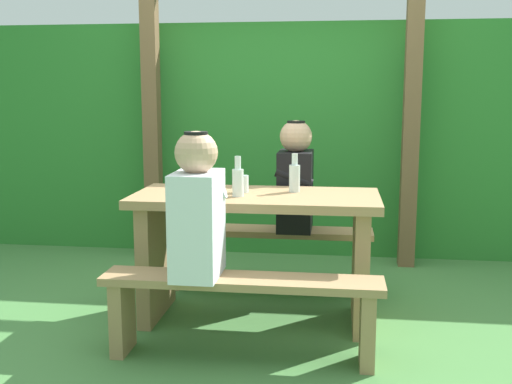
% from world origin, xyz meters
% --- Properties ---
extents(ground_plane, '(12.00, 12.00, 0.00)m').
position_xyz_m(ground_plane, '(0.00, 0.00, 0.00)').
color(ground_plane, '#467B3F').
extents(hedge_backdrop, '(6.40, 1.09, 1.86)m').
position_xyz_m(hedge_backdrop, '(0.00, 2.03, 0.93)').
color(hedge_backdrop, '#2B762B').
rests_on(hedge_backdrop, ground_plane).
extents(pergola_post_left, '(0.12, 0.12, 2.07)m').
position_xyz_m(pergola_post_left, '(-1.00, 1.28, 1.03)').
color(pergola_post_left, brown).
rests_on(pergola_post_left, ground_plane).
extents(pergola_post_right, '(0.12, 0.12, 2.07)m').
position_xyz_m(pergola_post_right, '(1.00, 1.28, 1.03)').
color(pergola_post_right, brown).
rests_on(pergola_post_right, ground_plane).
extents(picnic_table, '(1.40, 0.64, 0.75)m').
position_xyz_m(picnic_table, '(0.00, 0.00, 0.51)').
color(picnic_table, '#9E7A51').
rests_on(picnic_table, ground_plane).
extents(bench_near, '(1.40, 0.24, 0.42)m').
position_xyz_m(bench_near, '(0.00, -0.55, 0.31)').
color(bench_near, '#9E7A51').
rests_on(bench_near, ground_plane).
extents(bench_far, '(1.40, 0.24, 0.42)m').
position_xyz_m(bench_far, '(0.00, 0.55, 0.31)').
color(bench_far, '#9E7A51').
rests_on(bench_far, ground_plane).
extents(person_white_shirt, '(0.25, 0.35, 0.72)m').
position_xyz_m(person_white_shirt, '(-0.22, -0.54, 0.76)').
color(person_white_shirt, silver).
rests_on(person_white_shirt, bench_near).
extents(person_black_coat, '(0.25, 0.35, 0.72)m').
position_xyz_m(person_black_coat, '(0.19, 0.54, 0.76)').
color(person_black_coat, black).
rests_on(person_black_coat, bench_far).
extents(drinking_glass, '(0.08, 0.08, 0.10)m').
position_xyz_m(drinking_glass, '(-0.09, 0.05, 0.80)').
color(drinking_glass, silver).
rests_on(drinking_glass, picnic_table).
extents(bottle_left, '(0.06, 0.06, 0.23)m').
position_xyz_m(bottle_left, '(-0.09, -0.09, 0.84)').
color(bottle_left, silver).
rests_on(bottle_left, picnic_table).
extents(bottle_right, '(0.06, 0.06, 0.22)m').
position_xyz_m(bottle_right, '(0.21, 0.11, 0.84)').
color(bottle_right, silver).
rests_on(bottle_right, picnic_table).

